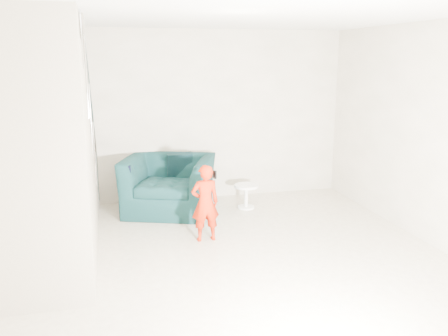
{
  "coord_description": "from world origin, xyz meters",
  "views": [
    {
      "loc": [
        -1.3,
        -4.68,
        2.26
      ],
      "look_at": [
        0.15,
        1.2,
        0.85
      ],
      "focal_mm": 38.0,
      "sensor_mm": 36.0,
      "label": 1
    }
  ],
  "objects_px": {
    "armchair": "(169,185)",
    "staircase": "(44,183)",
    "side_table": "(246,192)",
    "toddler": "(205,203)"
  },
  "relations": [
    {
      "from": "armchair",
      "to": "staircase",
      "type": "distance_m",
      "value": 2.28
    },
    {
      "from": "armchair",
      "to": "side_table",
      "type": "distance_m",
      "value": 1.19
    },
    {
      "from": "armchair",
      "to": "toddler",
      "type": "relative_size",
      "value": 1.3
    },
    {
      "from": "armchair",
      "to": "staircase",
      "type": "bearing_deg",
      "value": -113.58
    },
    {
      "from": "toddler",
      "to": "side_table",
      "type": "xyz_separation_m",
      "value": [
        0.88,
        1.14,
        -0.24
      ]
    },
    {
      "from": "side_table",
      "to": "staircase",
      "type": "height_order",
      "value": "staircase"
    },
    {
      "from": "toddler",
      "to": "staircase",
      "type": "distance_m",
      "value": 1.91
    },
    {
      "from": "side_table",
      "to": "staircase",
      "type": "bearing_deg",
      "value": -151.43
    },
    {
      "from": "side_table",
      "to": "staircase",
      "type": "relative_size",
      "value": 0.1
    },
    {
      "from": "toddler",
      "to": "staircase",
      "type": "relative_size",
      "value": 0.27
    }
  ]
}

